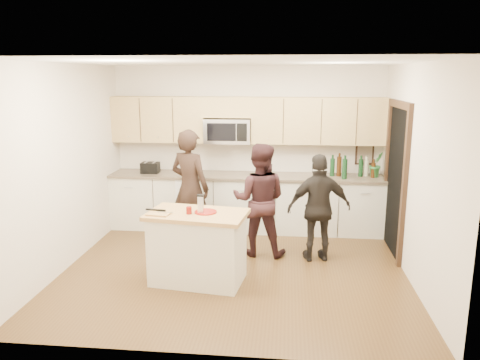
# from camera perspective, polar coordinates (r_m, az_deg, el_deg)

# --- Properties ---
(floor) EXTENTS (4.50, 4.50, 0.00)m
(floor) POSITION_cam_1_polar(r_m,az_deg,el_deg) (6.40, -0.69, -10.75)
(floor) COLOR #52391C
(floor) RESTS_ON ground
(room_shell) EXTENTS (4.52, 4.02, 2.71)m
(room_shell) POSITION_cam_1_polar(r_m,az_deg,el_deg) (5.93, -0.73, 4.77)
(room_shell) COLOR beige
(room_shell) RESTS_ON ground
(back_cabinetry) EXTENTS (4.50, 0.66, 0.94)m
(back_cabinetry) POSITION_cam_1_polar(r_m,az_deg,el_deg) (7.84, 0.71, -2.69)
(back_cabinetry) COLOR beige
(back_cabinetry) RESTS_ON ground
(upper_cabinetry) EXTENTS (4.50, 0.33, 0.75)m
(upper_cabinetry) POSITION_cam_1_polar(r_m,az_deg,el_deg) (7.73, 1.08, 7.44)
(upper_cabinetry) COLOR tan
(upper_cabinetry) RESTS_ON ground
(microwave) EXTENTS (0.76, 0.41, 0.40)m
(microwave) POSITION_cam_1_polar(r_m,az_deg,el_deg) (7.75, -1.49, 6.02)
(microwave) COLOR silver
(microwave) RESTS_ON ground
(doorway) EXTENTS (0.06, 1.25, 2.20)m
(doorway) POSITION_cam_1_polar(r_m,az_deg,el_deg) (7.05, 18.48, 0.66)
(doorway) COLOR black
(doorway) RESTS_ON ground
(framed_picture) EXTENTS (0.30, 0.03, 0.38)m
(framed_picture) POSITION_cam_1_polar(r_m,az_deg,el_deg) (8.03, 14.95, 3.16)
(framed_picture) COLOR black
(framed_picture) RESTS_ON ground
(dish_towel) EXTENTS (0.34, 0.60, 0.48)m
(dish_towel) POSITION_cam_1_polar(r_m,az_deg,el_deg) (7.72, -6.45, -0.49)
(dish_towel) COLOR white
(dish_towel) RESTS_ON ground
(island) EXTENTS (1.28, 0.85, 0.90)m
(island) POSITION_cam_1_polar(r_m,az_deg,el_deg) (5.90, -5.18, -8.13)
(island) COLOR beige
(island) RESTS_ON ground
(red_plate) EXTENTS (0.27, 0.27, 0.02)m
(red_plate) POSITION_cam_1_polar(r_m,az_deg,el_deg) (5.75, -4.21, -3.90)
(red_plate) COLOR maroon
(red_plate) RESTS_ON island
(box_grater) EXTENTS (0.08, 0.07, 0.22)m
(box_grater) POSITION_cam_1_polar(r_m,az_deg,el_deg) (5.70, -4.83, -2.82)
(box_grater) COLOR silver
(box_grater) RESTS_ON red_plate
(drink_glass) EXTENTS (0.07, 0.07, 0.09)m
(drink_glass) POSITION_cam_1_polar(r_m,az_deg,el_deg) (5.71, -6.25, -3.70)
(drink_glass) COLOR maroon
(drink_glass) RESTS_ON island
(cutting_board) EXTENTS (0.29, 0.23, 0.02)m
(cutting_board) POSITION_cam_1_polar(r_m,az_deg,el_deg) (5.74, -9.88, -4.07)
(cutting_board) COLOR #AB8247
(cutting_board) RESTS_ON island
(tongs) EXTENTS (0.26, 0.06, 0.02)m
(tongs) POSITION_cam_1_polar(r_m,az_deg,el_deg) (5.84, -10.24, -3.61)
(tongs) COLOR black
(tongs) RESTS_ON cutting_board
(knife) EXTENTS (0.21, 0.05, 0.01)m
(knife) POSITION_cam_1_polar(r_m,az_deg,el_deg) (5.75, -9.16, -3.89)
(knife) COLOR silver
(knife) RESTS_ON cutting_board
(toaster) EXTENTS (0.29, 0.21, 0.18)m
(toaster) POSITION_cam_1_polar(r_m,az_deg,el_deg) (7.99, -10.88, 1.49)
(toaster) COLOR black
(toaster) RESTS_ON back_cabinetry
(bottle_cluster) EXTENTS (0.71, 0.35, 0.38)m
(bottle_cluster) POSITION_cam_1_polar(r_m,az_deg,el_deg) (7.74, 13.39, 1.63)
(bottle_cluster) COLOR black
(bottle_cluster) RESTS_ON back_cabinetry
(orchid) EXTENTS (0.28, 0.27, 0.41)m
(orchid) POSITION_cam_1_polar(r_m,az_deg,el_deg) (7.82, 16.27, 1.83)
(orchid) COLOR #2E7535
(orchid) RESTS_ON back_cabinetry
(woman_left) EXTENTS (0.76, 0.65, 1.77)m
(woman_left) POSITION_cam_1_polar(r_m,az_deg,el_deg) (7.10, -6.12, -0.94)
(woman_left) COLOR black
(woman_left) RESTS_ON ground
(woman_center) EXTENTS (0.84, 0.68, 1.62)m
(woman_center) POSITION_cam_1_polar(r_m,az_deg,el_deg) (6.66, 2.38, -2.44)
(woman_center) COLOR black
(woman_center) RESTS_ON ground
(woman_right) EXTENTS (0.94, 0.54, 1.51)m
(woman_right) POSITION_cam_1_polar(r_m,az_deg,el_deg) (6.55, 9.62, -3.40)
(woman_right) COLOR black
(woman_right) RESTS_ON ground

